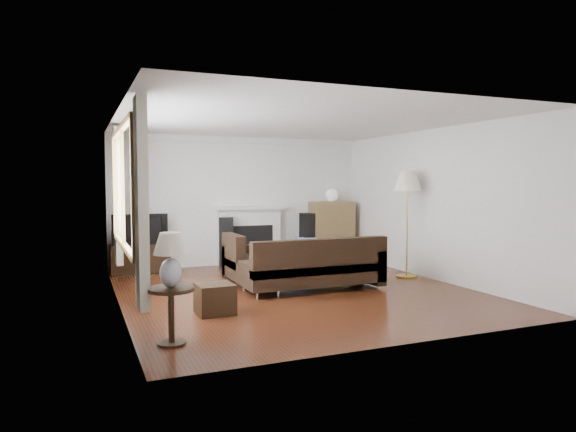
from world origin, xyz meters
name	(u,v)px	position (x,y,z in m)	size (l,w,h in m)	color
room	(296,207)	(0.00, 0.00, 1.25)	(5.10, 5.60, 2.54)	#4B2110
window	(123,187)	(-2.45, -0.20, 1.55)	(0.12, 2.74, 1.54)	brown
curtain_near	(141,204)	(-2.40, -1.72, 1.40)	(0.10, 0.35, 2.10)	beige
curtain_far	(118,196)	(-2.40, 1.32, 1.40)	(0.10, 0.35, 2.10)	beige
fireplace	(250,235)	(0.15, 2.64, 0.57)	(1.40, 0.26, 1.15)	white
tv_stand	(140,259)	(-1.96, 2.49, 0.25)	(1.02, 0.46, 0.51)	black
television	(139,229)	(-1.96, 2.49, 0.78)	(0.96, 0.13, 0.55)	black
speaker_left	(226,242)	(-0.35, 2.53, 0.48)	(0.26, 0.32, 0.95)	black
speaker_right	(308,237)	(1.37, 2.54, 0.50)	(0.28, 0.33, 0.99)	black
bookshelf	(332,231)	(1.90, 2.51, 0.61)	(0.89, 0.42, 1.22)	olive
globe_lamp	(332,195)	(1.90, 2.51, 1.35)	(0.27, 0.27, 0.27)	white
sectional_sofa	(312,265)	(0.26, -0.01, 0.37)	(2.31, 1.69, 0.75)	black
coffee_table	(290,263)	(0.39, 1.16, 0.22)	(1.13, 0.62, 0.44)	#A6794F
footstool	(215,299)	(-1.45, -0.84, 0.19)	(0.44, 0.44, 0.37)	black
floor_lamp	(407,224)	(2.19, 0.29, 0.90)	(0.47, 0.47, 1.81)	#B29C3D
side_table	(171,316)	(-2.15, -1.87, 0.29)	(0.46, 0.46, 0.57)	black
table_lamp	(170,260)	(-2.15, -1.87, 0.84)	(0.33, 0.33, 0.54)	silver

